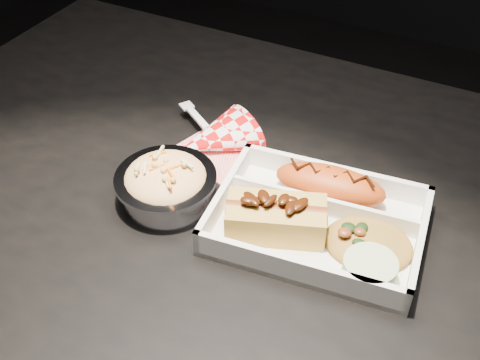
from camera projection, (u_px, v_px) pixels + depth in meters
name	position (u px, v px, depth m)	size (l,w,h in m)	color
dining_table	(258.00, 253.00, 0.83)	(1.20, 0.80, 0.75)	black
food_tray	(317.00, 224.00, 0.73)	(0.27, 0.21, 0.04)	silver
fried_pastry	(330.00, 184.00, 0.76)	(0.14, 0.06, 0.04)	#BA4412
hotdog	(276.00, 216.00, 0.71)	(0.13, 0.10, 0.06)	gold
fried_rice_mound	(370.00, 237.00, 0.70)	(0.11, 0.09, 0.03)	#AD7E32
cupcake_liner	(369.00, 271.00, 0.66)	(0.06, 0.06, 0.03)	#B5C998
foil_coleslaw_cup	(166.00, 183.00, 0.76)	(0.13, 0.13, 0.07)	silver
napkin_fork	(215.00, 139.00, 0.85)	(0.16, 0.15, 0.10)	red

